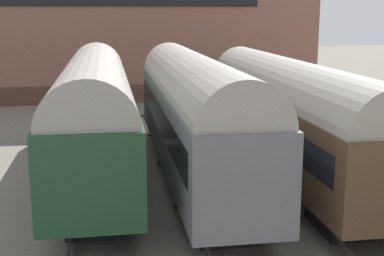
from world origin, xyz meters
The scene contains 4 objects.
train_car_brown centered at (4.08, 12.17, 2.91)m, with size 3.03×17.73×5.12m.
train_car_green centered at (-4.08, 13.66, 3.02)m, with size 3.13×17.97×5.34m.
train_car_grey centered at (0.00, 12.34, 3.07)m, with size 2.96×17.63×5.38m.
warehouse_building centered at (-3.87, 38.81, 7.35)m, with size 35.16×12.20×14.70m.
Camera 1 is at (-3.52, -9.29, 7.03)m, focal length 50.00 mm.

